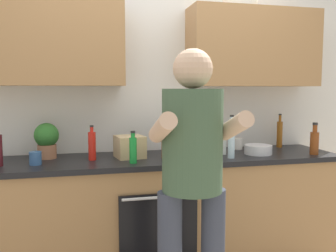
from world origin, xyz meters
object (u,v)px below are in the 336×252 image
Objects in this scene: potted_herb at (47,139)px; person_standing at (192,170)px; cup_tea at (35,158)px; cup_coffee at (237,144)px; bottle_syrup at (280,133)px; mixing_bowl at (258,150)px; bottle_soda at (133,149)px; knife_block at (170,144)px; grocery_bag_bread at (130,147)px; bottle_hotsauce at (92,145)px; grocery_bag_produce at (211,144)px; bottle_vinegar at (314,142)px; bottle_water at (231,139)px; cup_ceramic at (184,145)px.

person_standing is at bearing -47.69° from potted_herb.
cup_coffee is at bearing 9.63° from cup_tea.
cup_tea is (-2.06, -0.30, -0.08)m from bottle_syrup.
bottle_soda is at bearing -173.07° from mixing_bowl.
person_standing reaches higher than knife_block.
bottle_hotsauce is at bearing -172.81° from grocery_bag_bread.
grocery_bag_produce is (0.96, 0.08, -0.04)m from bottle_hotsauce.
cup_coffee is at bearing 22.40° from grocery_bag_produce.
bottle_vinegar is at bearing 0.31° from bottle_soda.
bottle_soda is 0.74m from grocery_bag_produce.
bottle_vinegar is at bearing -3.52° from knife_block.
cup_tea is 1.66m from cup_coffee.
bottle_vinegar is (0.71, -0.01, -0.04)m from bottle_water.
bottle_hotsauce is 1.01× the size of bottle_vinegar.
grocery_bag_produce is (0.44, 0.88, 0.00)m from person_standing.
mixing_bowl is (0.28, 0.11, -0.11)m from bottle_water.
mixing_bowl is at bearing 21.22° from bottle_water.
cup_tea is 0.26m from potted_herb.
bottle_hotsauce is 0.33m from bottle_soda.
grocery_bag_bread is at bearing -162.31° from cup_ceramic.
potted_herb is (-1.37, 0.32, 0.00)m from bottle_water.
knife_block is (-0.75, -0.05, 0.08)m from mixing_bowl.
bottle_hotsauce is 1.13× the size of bottle_soda.
person_standing is at bearing -136.94° from mixing_bowl.
cup_ceramic is at bearing 151.54° from grocery_bag_produce.
grocery_bag_produce is at bearing 25.21° from knife_block.
person_standing reaches higher than bottle_syrup.
bottle_hotsauce reaches higher than cup_coffee.
bottle_water reaches higher than grocery_bag_bread.
cup_coffee is 0.46× the size of grocery_bag_produce.
cup_tea is 0.43× the size of grocery_bag_bread.
bottle_vinegar is 2.14m from cup_tea.
person_standing is 0.95m from bottle_hotsauce.
potted_herb is at bearing -177.88° from cup_ceramic.
grocery_bag_bread is (-1.39, -0.19, -0.04)m from bottle_syrup.
person_standing is at bearing -38.01° from cup_tea.
cup_ceramic is at bearing -178.67° from cup_coffee.
bottle_vinegar is 0.83m from grocery_bag_produce.
cup_tea is 0.34× the size of potted_herb.
cup_coffee is 0.44× the size of mixing_bowl.
mixing_bowl is at bearing 6.93° from bottle_soda.
cup_ceramic is (1.16, 0.27, 0.01)m from cup_tea.
person_standing is at bearing -67.79° from bottle_soda.
bottle_soda is 1.07× the size of grocery_bag_produce.
person_standing is 17.98× the size of cup_tea.
knife_block is at bearing -10.39° from bottle_hotsauce.
mixing_bowl is 1.03× the size of grocery_bag_produce.
bottle_water is at bearing 51.09° from person_standing.
knife_block is (-1.10, -0.33, -0.01)m from bottle_syrup.
grocery_bag_bread is at bearing -170.32° from cup_coffee.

